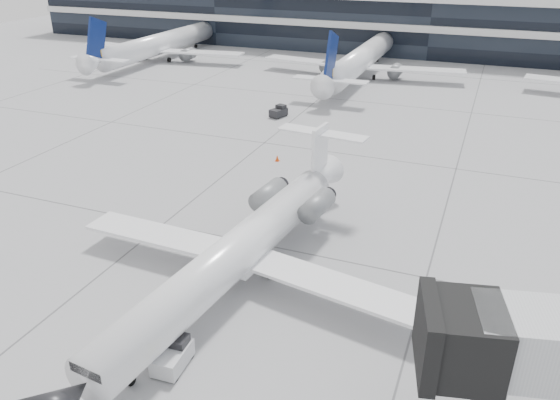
% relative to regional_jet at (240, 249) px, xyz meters
% --- Properties ---
extents(ground, '(220.00, 220.00, 0.00)m').
position_rel_regional_jet_xyz_m(ground, '(1.11, 4.71, -2.36)').
color(ground, gray).
rests_on(ground, ground).
extents(terminal, '(170.00, 22.00, 10.00)m').
position_rel_regional_jet_xyz_m(terminal, '(1.11, 86.71, 2.64)').
color(terminal, black).
rests_on(terminal, ground).
extents(bg_jet_left, '(32.00, 40.00, 9.60)m').
position_rel_regional_jet_xyz_m(bg_jet_left, '(-43.89, 59.71, -2.36)').
color(bg_jet_left, white).
rests_on(bg_jet_left, ground).
extents(bg_jet_center, '(32.00, 40.00, 9.60)m').
position_rel_regional_jet_xyz_m(bg_jet_center, '(-6.89, 59.71, -2.36)').
color(bg_jet_center, white).
rests_on(bg_jet_center, ground).
extents(regional_jet, '(23.99, 29.95, 6.91)m').
position_rel_regional_jet_xyz_m(regional_jet, '(0.00, 0.00, 0.00)').
color(regional_jet, white).
rests_on(regional_jet, ground).
extents(baggage_tug, '(1.53, 2.43, 1.50)m').
position_rel_regional_jet_xyz_m(baggage_tug, '(0.10, -8.30, -1.69)').
color(baggage_tug, silver).
rests_on(baggage_tug, ground).
extents(traffic_cone, '(0.51, 0.51, 0.62)m').
position_rel_regional_jet_xyz_m(traffic_cone, '(-5.61, 20.31, -2.07)').
color(traffic_cone, '#E0410B').
rests_on(traffic_cone, ground).
extents(far_tug, '(1.91, 2.51, 1.41)m').
position_rel_regional_jet_xyz_m(far_tug, '(-10.98, 34.22, -1.73)').
color(far_tug, black).
rests_on(far_tug, ground).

